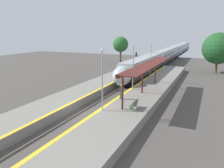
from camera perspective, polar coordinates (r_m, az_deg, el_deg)
ground_plane at (r=23.24m, az=-7.13°, el=-8.06°), size 120.00×120.00×0.00m
rail_left at (r=23.58m, az=-8.64°, el=-7.59°), size 0.08×90.00×0.15m
rail_right at (r=22.86m, az=-5.59°, el=-8.18°), size 0.08×90.00×0.15m
train at (r=69.58m, az=15.07°, el=7.80°), size 2.84×82.63×3.90m
platform_right at (r=21.34m, az=2.26°, el=-8.58°), size 4.70×64.00×0.96m
platform_left at (r=25.22m, az=-14.68°, el=-5.52°), size 4.29×64.00×0.96m
platform_bench at (r=22.04m, az=5.83°, el=-5.29°), size 0.44×1.54×0.89m
person_waiting at (r=24.88m, az=2.46°, el=-1.92°), size 0.36×0.24×1.80m
railway_signal at (r=43.52m, az=6.31°, el=5.85°), size 0.28×0.28×4.62m
lamppost_near at (r=20.71m, az=-2.58°, el=1.99°), size 0.36×0.20×6.04m
lamppost_mid at (r=28.83m, az=5.55°, el=5.17°), size 0.36×0.20×6.04m
lamppost_far at (r=37.32m, az=10.08°, el=6.89°), size 0.36×0.20×6.04m
station_canopy at (r=27.09m, az=9.25°, el=4.73°), size 2.02×16.42×3.76m
background_tree_left at (r=59.00m, az=2.25°, el=10.30°), size 4.09×4.09×7.37m
background_tree_right at (r=50.73m, az=26.03°, el=8.35°), size 6.50×6.50×8.44m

